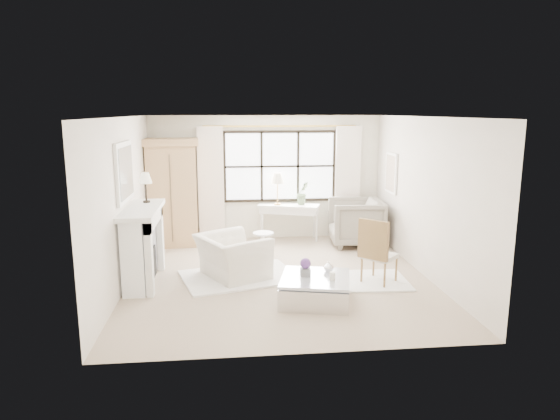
% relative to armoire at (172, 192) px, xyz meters
% --- Properties ---
extents(floor, '(5.50, 5.50, 0.00)m').
position_rel_armoire_xyz_m(floor, '(1.99, -2.31, -1.14)').
color(floor, tan).
rests_on(floor, ground).
extents(ceiling, '(5.50, 5.50, 0.00)m').
position_rel_armoire_xyz_m(ceiling, '(1.99, -2.31, 1.56)').
color(ceiling, silver).
rests_on(ceiling, ground).
extents(wall_back, '(5.00, 0.00, 5.00)m').
position_rel_armoire_xyz_m(wall_back, '(1.99, 0.44, 0.21)').
color(wall_back, white).
rests_on(wall_back, ground).
extents(wall_front, '(5.00, 0.00, 5.00)m').
position_rel_armoire_xyz_m(wall_front, '(1.99, -5.06, 0.21)').
color(wall_front, silver).
rests_on(wall_front, ground).
extents(wall_left, '(0.00, 5.50, 5.50)m').
position_rel_armoire_xyz_m(wall_left, '(-0.51, -2.31, 0.21)').
color(wall_left, silver).
rests_on(wall_left, ground).
extents(wall_right, '(0.00, 5.50, 5.50)m').
position_rel_armoire_xyz_m(wall_right, '(4.49, -2.31, 0.21)').
color(wall_right, beige).
rests_on(wall_right, ground).
extents(window_pane, '(2.40, 0.02, 1.50)m').
position_rel_armoire_xyz_m(window_pane, '(2.29, 0.42, 0.46)').
color(window_pane, white).
rests_on(window_pane, wall_back).
extents(window_frame, '(2.50, 0.04, 1.50)m').
position_rel_armoire_xyz_m(window_frame, '(2.29, 0.41, 0.46)').
color(window_frame, black).
rests_on(window_frame, wall_back).
extents(curtain_rod, '(3.30, 0.04, 0.04)m').
position_rel_armoire_xyz_m(curtain_rod, '(2.29, 0.36, 1.33)').
color(curtain_rod, gold).
rests_on(curtain_rod, wall_back).
extents(curtain_left, '(0.55, 0.10, 2.47)m').
position_rel_armoire_xyz_m(curtain_left, '(0.79, 0.34, 0.10)').
color(curtain_left, white).
rests_on(curtain_left, ground).
extents(curtain_right, '(0.55, 0.10, 2.47)m').
position_rel_armoire_xyz_m(curtain_right, '(3.79, 0.34, 0.10)').
color(curtain_right, white).
rests_on(curtain_right, ground).
extents(fireplace, '(0.58, 1.66, 1.26)m').
position_rel_armoire_xyz_m(fireplace, '(-0.28, -2.31, -0.49)').
color(fireplace, white).
rests_on(fireplace, ground).
extents(mirror_frame, '(0.05, 1.15, 0.95)m').
position_rel_armoire_xyz_m(mirror_frame, '(-0.48, -2.31, 0.70)').
color(mirror_frame, white).
rests_on(mirror_frame, wall_left).
extents(mirror_glass, '(0.02, 1.00, 0.80)m').
position_rel_armoire_xyz_m(mirror_glass, '(-0.45, -2.31, 0.70)').
color(mirror_glass, silver).
rests_on(mirror_glass, wall_left).
extents(art_frame, '(0.04, 0.62, 0.82)m').
position_rel_armoire_xyz_m(art_frame, '(4.46, -0.61, 0.41)').
color(art_frame, white).
rests_on(art_frame, wall_right).
extents(art_canvas, '(0.01, 0.52, 0.72)m').
position_rel_armoire_xyz_m(art_canvas, '(4.44, -0.61, 0.41)').
color(art_canvas, '#BDA892').
rests_on(art_canvas, wall_right).
extents(mantel_lamp, '(0.22, 0.22, 0.51)m').
position_rel_armoire_xyz_m(mantel_lamp, '(-0.23, -1.85, 0.51)').
color(mantel_lamp, black).
rests_on(mantel_lamp, fireplace).
extents(armoire, '(1.16, 0.77, 2.24)m').
position_rel_armoire_xyz_m(armoire, '(0.00, 0.00, 0.00)').
color(armoire, tan).
rests_on(armoire, floor).
extents(console_table, '(1.38, 0.82, 0.80)m').
position_rel_armoire_xyz_m(console_table, '(2.45, 0.13, -0.74)').
color(console_table, white).
rests_on(console_table, floor).
extents(console_lamp, '(0.28, 0.28, 0.69)m').
position_rel_armoire_xyz_m(console_lamp, '(2.21, 0.12, 0.22)').
color(console_lamp, '#B6853F').
rests_on(console_lamp, console_table).
extents(orchid_plant, '(0.33, 0.30, 0.50)m').
position_rel_armoire_xyz_m(orchid_plant, '(2.75, 0.12, -0.09)').
color(orchid_plant, '#546A46').
rests_on(orchid_plant, console_table).
extents(side_table, '(0.40, 0.40, 0.51)m').
position_rel_armoire_xyz_m(side_table, '(1.81, -1.15, -0.81)').
color(side_table, white).
rests_on(side_table, floor).
extents(rug_left, '(2.17, 1.79, 0.03)m').
position_rel_armoire_xyz_m(rug_left, '(1.32, -2.25, -1.12)').
color(rug_left, white).
rests_on(rug_left, floor).
extents(rug_right, '(1.49, 1.14, 0.03)m').
position_rel_armoire_xyz_m(rug_right, '(3.37, -2.66, -1.13)').
color(rug_right, white).
rests_on(rug_right, floor).
extents(club_armchair, '(1.40, 1.46, 0.73)m').
position_rel_armoire_xyz_m(club_armchair, '(1.20, -2.23, -0.77)').
color(club_armchair, white).
rests_on(club_armchair, floor).
extents(wingback_chair, '(1.16, 1.13, 0.99)m').
position_rel_armoire_xyz_m(wingback_chair, '(3.81, -0.39, -0.65)').
color(wingback_chair, gray).
rests_on(wingback_chair, floor).
extents(french_chair, '(0.68, 0.68, 1.08)m').
position_rel_armoire_xyz_m(french_chair, '(3.58, -2.77, -0.83)').
color(french_chair, olive).
rests_on(french_chair, floor).
extents(coffee_table, '(1.20, 1.20, 0.38)m').
position_rel_armoire_xyz_m(coffee_table, '(2.41, -3.45, -0.96)').
color(coffee_table, silver).
rests_on(coffee_table, floor).
extents(planter_box, '(0.16, 0.16, 0.11)m').
position_rel_armoire_xyz_m(planter_box, '(2.27, -3.37, -0.70)').
color(planter_box, slate).
rests_on(planter_box, coffee_table).
extents(planter_flowers, '(0.16, 0.16, 0.16)m').
position_rel_armoire_xyz_m(planter_flowers, '(2.27, -3.37, -0.57)').
color(planter_flowers, '#5C327D').
rests_on(planter_flowers, planter_box).
extents(pillar_candle, '(0.08, 0.08, 0.12)m').
position_rel_armoire_xyz_m(pillar_candle, '(2.63, -3.61, -0.70)').
color(pillar_candle, silver).
rests_on(pillar_candle, coffee_table).
extents(coffee_vase, '(0.16, 0.16, 0.16)m').
position_rel_armoire_xyz_m(coffee_vase, '(2.66, -3.22, -0.68)').
color(coffee_vase, white).
rests_on(coffee_vase, coffee_table).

